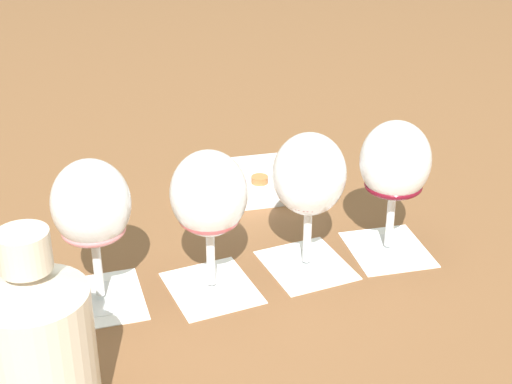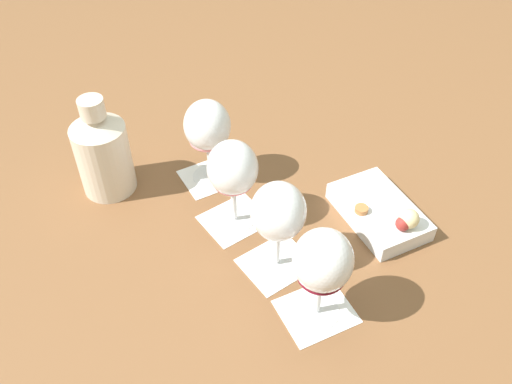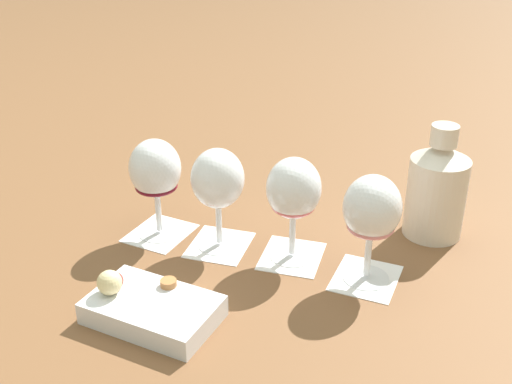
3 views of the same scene
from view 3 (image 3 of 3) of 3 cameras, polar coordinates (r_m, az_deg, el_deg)
name	(u,v)px [view 3 (image 3 of 3)]	position (r m, az deg, el deg)	size (l,w,h in m)	color
ground_plane	(257,252)	(1.01, 0.13, -5.32)	(8.00, 8.00, 0.00)	brown
tasting_card_0	(366,278)	(0.96, 9.73, -7.52)	(0.14, 0.13, 0.00)	white
tasting_card_1	(292,256)	(1.00, 3.19, -5.69)	(0.14, 0.14, 0.00)	white
tasting_card_2	(220,245)	(1.03, -3.26, -4.70)	(0.14, 0.14, 0.00)	white
tasting_card_3	(160,233)	(1.07, -8.53, -3.61)	(0.14, 0.13, 0.00)	white
wine_glass_0	(372,212)	(0.91, 10.26, -1.80)	(0.08, 0.08, 0.16)	white
wine_glass_1	(294,193)	(0.95, 3.36, -0.11)	(0.08, 0.08, 0.16)	white
wine_glass_2	(218,183)	(0.98, -3.42, 0.77)	(0.08, 0.08, 0.16)	white
wine_glass_3	(155,173)	(1.02, -8.94, 1.70)	(0.08, 0.08, 0.16)	white
ceramic_vase	(437,188)	(1.07, 15.79, 0.31)	(0.09, 0.09, 0.19)	beige
snack_dish	(150,307)	(0.88, -9.44, -10.07)	(0.18, 0.20, 0.06)	silver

